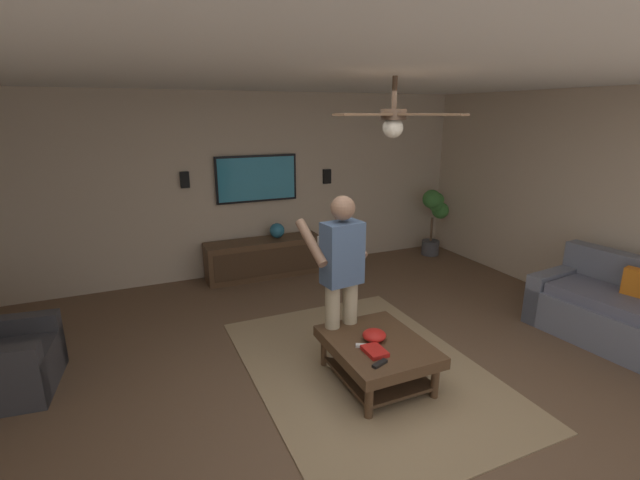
% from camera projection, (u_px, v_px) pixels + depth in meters
% --- Properties ---
extents(ground_plane, '(8.41, 8.41, 0.00)m').
position_uv_depth(ground_plane, '(371.00, 398.00, 3.80)').
color(ground_plane, brown).
extents(wall_back_tv, '(0.10, 6.99, 2.63)m').
position_uv_depth(wall_back_tv, '(251.00, 185.00, 6.55)').
color(wall_back_tv, '#C6B299').
rests_on(wall_back_tv, ground).
extents(ceiling_slab, '(7.21, 6.99, 0.10)m').
position_uv_depth(ceiling_slab, '(383.00, 62.00, 3.06)').
color(ceiling_slab, white).
extents(area_rug, '(2.87, 2.05, 0.01)m').
position_uv_depth(area_rug, '(365.00, 369.00, 4.22)').
color(area_rug, '#9E8460').
rests_on(area_rug, ground).
extents(couch, '(1.98, 1.05, 0.87)m').
position_uv_depth(couch, '(635.00, 319.00, 4.54)').
color(couch, slate).
rests_on(couch, ground).
extents(coffee_table, '(1.00, 0.80, 0.40)m').
position_uv_depth(coffee_table, '(377.00, 351.00, 3.96)').
color(coffee_table, '#513823').
rests_on(coffee_table, ground).
extents(media_console, '(0.45, 1.70, 0.55)m').
position_uv_depth(media_console, '(264.00, 258.00, 6.57)').
color(media_console, '#513823').
rests_on(media_console, ground).
extents(tv, '(0.05, 1.20, 0.67)m').
position_uv_depth(tv, '(257.00, 179.00, 6.47)').
color(tv, black).
extents(person_standing, '(0.58, 0.59, 1.64)m').
position_uv_depth(person_standing, '(341.00, 271.00, 4.11)').
color(person_standing, '#C6B793').
rests_on(person_standing, ground).
extents(potted_plant_tall, '(0.34, 0.47, 1.12)m').
position_uv_depth(potted_plant_tall, '(435.00, 213.00, 7.41)').
color(potted_plant_tall, '#4C4C51').
rests_on(potted_plant_tall, ground).
extents(bowl, '(0.21, 0.21, 0.09)m').
position_uv_depth(bowl, '(374.00, 335.00, 3.94)').
color(bowl, red).
rests_on(bowl, coffee_table).
extents(remote_white, '(0.11, 0.15, 0.02)m').
position_uv_depth(remote_white, '(364.00, 346.00, 3.83)').
color(remote_white, white).
rests_on(remote_white, coffee_table).
extents(remote_black, '(0.09, 0.16, 0.02)m').
position_uv_depth(remote_black, '(380.00, 364.00, 3.56)').
color(remote_black, black).
rests_on(remote_black, coffee_table).
extents(book, '(0.22, 0.16, 0.04)m').
position_uv_depth(book, '(375.00, 351.00, 3.73)').
color(book, red).
rests_on(book, coffee_table).
extents(vase_round, '(0.22, 0.22, 0.22)m').
position_uv_depth(vase_round, '(277.00, 230.00, 6.59)').
color(vase_round, teal).
rests_on(vase_round, media_console).
extents(wall_speaker_left, '(0.06, 0.12, 0.22)m').
position_uv_depth(wall_speaker_left, '(327.00, 176.00, 6.93)').
color(wall_speaker_left, black).
extents(wall_speaker_right, '(0.06, 0.12, 0.22)m').
position_uv_depth(wall_speaker_right, '(185.00, 180.00, 6.07)').
color(wall_speaker_right, black).
extents(ceiling_fan, '(1.18, 1.15, 0.46)m').
position_uv_depth(ceiling_fan, '(393.00, 118.00, 3.44)').
color(ceiling_fan, '#4C3828').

